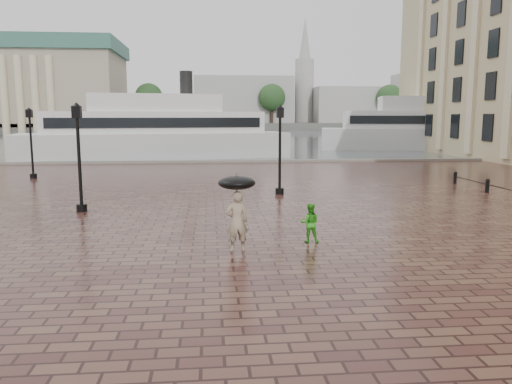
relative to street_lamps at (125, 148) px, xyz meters
The scene contains 13 objects.
ground 16.29m from the street_lamps, 71.94° to the right, with size 300.00×300.00×0.00m, color #3B1D1B.
harbour_water 76.86m from the street_lamps, 86.27° to the left, with size 240.00×240.00×0.00m, color #475056.
quay_edge 17.56m from the street_lamps, 73.30° to the left, with size 80.00×0.60×0.30m, color slate.
far_shore 144.76m from the street_lamps, 88.02° to the left, with size 300.00×60.00×2.00m, color #4C4C47.
museum 139.09m from the street_lamps, 111.14° to the left, with size 57.00×32.50×26.00m.
distant_skyline 144.95m from the street_lamps, 68.47° to the left, with size 102.50×22.00×33.00m.
far_trees 122.97m from the street_lamps, 87.67° to the left, with size 188.00×8.00×13.50m.
street_lamps is the anchor object (origin of this frame).
adult_pedestrian 13.38m from the street_lamps, 67.02° to the right, with size 0.66×0.44×1.82m, color tan.
child_pedestrian 13.77m from the street_lamps, 56.40° to the right, with size 0.61×0.47×1.25m, color #2E991C.
ferry_near 21.68m from the street_lamps, 91.75° to the left, with size 25.76×10.55×8.23m.
ferry_far 44.12m from the street_lamps, 45.12° to the left, with size 27.12×11.73×8.65m.
umbrella 13.31m from the street_lamps, 67.02° to the right, with size 1.10×1.10×1.18m.
Camera 1 is at (-0.58, -11.31, 3.97)m, focal length 35.00 mm.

